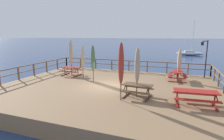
{
  "coord_description": "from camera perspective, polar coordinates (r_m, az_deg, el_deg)",
  "views": [
    {
      "loc": [
        4.64,
        -11.8,
        4.47
      ],
      "look_at": [
        0.0,
        0.92,
        1.89
      ],
      "focal_mm": 29.03,
      "sensor_mm": 36.0,
      "label": 1
    }
  ],
  "objects": [
    {
      "name": "ground_plane",
      "position": [
        13.44,
        -1.35,
        -8.64
      ],
      "size": [
        600.0,
        600.0,
        0.0
      ],
      "primitive_type": "plane",
      "color": "navy"
    },
    {
      "name": "wooden_deck",
      "position": [
        13.3,
        -1.36,
        -6.83
      ],
      "size": [
        15.28,
        12.21,
        0.89
      ],
      "primitive_type": "cube",
      "color": "#846647",
      "rests_on": "ground"
    },
    {
      "name": "railing_waterside_far",
      "position": [
        18.57,
        5.35,
        1.98
      ],
      "size": [
        15.08,
        0.1,
        1.09
      ],
      "color": "brown",
      "rests_on": "wooden_deck"
    },
    {
      "name": "railing_side_left",
      "position": [
        17.16,
        -25.36,
        0.22
      ],
      "size": [
        0.1,
        12.01,
        1.09
      ],
      "color": "brown",
      "rests_on": "wooden_deck"
    },
    {
      "name": "picnic_table_mid_right",
      "position": [
        10.79,
        8.0,
        -5.61
      ],
      "size": [
        1.82,
        1.54,
        0.78
      ],
      "color": "brown",
      "rests_on": "wooden_deck"
    },
    {
      "name": "picnic_table_mid_centre",
      "position": [
        10.42,
        24.83,
        -7.04
      ],
      "size": [
        2.29,
        1.59,
        0.78
      ],
      "color": "maroon",
      "rests_on": "wooden_deck"
    },
    {
      "name": "picnic_table_front_right",
      "position": [
        15.53,
        19.93,
        -1.1
      ],
      "size": [
        1.46,
        1.81,
        0.78
      ],
      "color": "maroon",
      "rests_on": "wooden_deck"
    },
    {
      "name": "picnic_table_back_right",
      "position": [
        16.9,
        -12.72,
        0.2
      ],
      "size": [
        1.73,
        1.42,
        0.78
      ],
      "color": "maroon",
      "rests_on": "wooden_deck"
    },
    {
      "name": "patio_umbrella_tall_mid_right",
      "position": [
        10.56,
        7.99,
        1.33
      ],
      "size": [
        0.32,
        0.32,
        2.93
      ],
      "color": "#4C3828",
      "rests_on": "wooden_deck"
    },
    {
      "name": "patio_umbrella_tall_front",
      "position": [
        9.84,
        2.87,
        1.89
      ],
      "size": [
        0.32,
        0.32,
        3.24
      ],
      "color": "#4C3828",
      "rests_on": "wooden_deck"
    },
    {
      "name": "patio_umbrella_short_back",
      "position": [
        15.4,
        20.46,
        2.79
      ],
      "size": [
        0.32,
        0.32,
        2.55
      ],
      "color": "#4C3828",
      "rests_on": "wooden_deck"
    },
    {
      "name": "patio_umbrella_tall_back_left",
      "position": [
        16.67,
        -12.82,
        5.29
      ],
      "size": [
        0.32,
        0.32,
        3.24
      ],
      "color": "#4C3828",
      "rests_on": "wooden_deck"
    },
    {
      "name": "patio_umbrella_short_front",
      "position": [
        14.05,
        -6.01,
        3.54
      ],
      "size": [
        0.32,
        0.32,
        2.87
      ],
      "color": "#4C3828",
      "rests_on": "wooden_deck"
    },
    {
      "name": "patio_umbrella_tall_back_right",
      "position": [
        15.5,
        -9.23,
        3.96
      ],
      "size": [
        0.32,
        0.32,
        2.79
      ],
      "color": "#4C3828",
      "rests_on": "wooden_deck"
    },
    {
      "name": "lamp_post_hooked",
      "position": [
        17.28,
        27.2,
        4.73
      ],
      "size": [
        0.58,
        0.48,
        3.2
      ],
      "color": "black",
      "rests_on": "wooden_deck"
    },
    {
      "name": "sailboat_distant",
      "position": [
        45.5,
        23.44,
        4.9
      ],
      "size": [
        6.15,
        2.33,
        7.72
      ],
      "color": "silver",
      "rests_on": "ground"
    }
  ]
}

